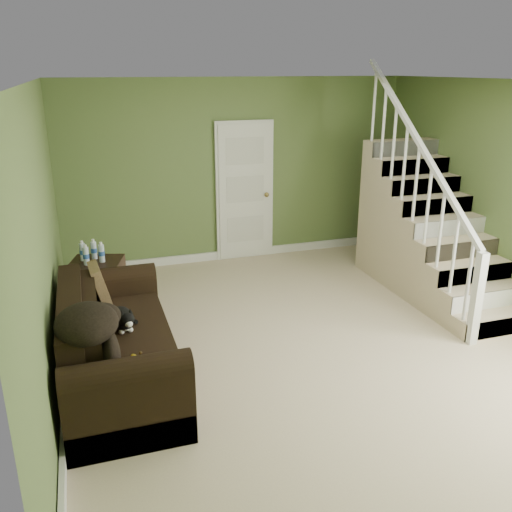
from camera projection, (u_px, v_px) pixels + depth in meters
floor at (310, 338)px, 5.76m from camera, size 5.00×5.50×0.01m
ceiling at (319, 81)px, 4.90m from camera, size 5.00×5.50×0.01m
wall_back at (237, 171)px, 7.80m from camera, size 5.00×0.04×2.60m
wall_left at (44, 244)px, 4.60m from camera, size 0.04×5.50×2.60m
baseboard_back at (239, 253)px, 8.18m from camera, size 5.00×0.04×0.12m
baseboard_left at (65, 371)px, 5.02m from camera, size 0.04×5.50×0.12m
baseboard_right at (501, 303)px, 6.45m from camera, size 0.04×5.50×0.12m
door at (245, 192)px, 7.88m from camera, size 0.86×0.12×2.02m
staircase at (424, 237)px, 6.99m from camera, size 1.00×2.51×2.82m
sofa at (114, 348)px, 4.87m from camera, size 0.95×2.20×0.87m
side_table at (98, 289)px, 6.15m from camera, size 0.69×0.69×0.90m
cat at (122, 319)px, 4.88m from camera, size 0.30×0.54×0.26m
banana at (137, 360)px, 4.34m from camera, size 0.11×0.21×0.06m
throw_pillow at (100, 283)px, 5.46m from camera, size 0.21×0.40×0.40m
throw_blanket at (87, 323)px, 4.07m from camera, size 0.62×0.72×0.25m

